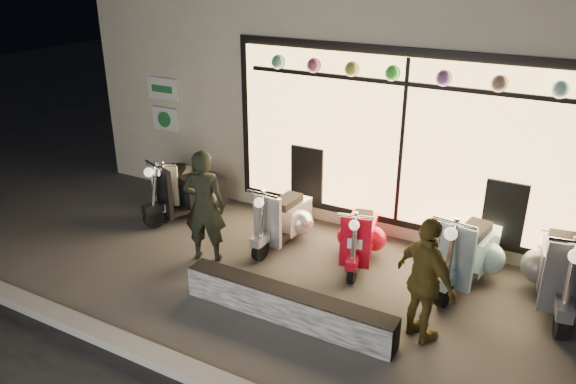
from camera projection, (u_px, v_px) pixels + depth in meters
name	position (u px, v px, depth m)	size (l,w,h in m)	color
ground	(287.00, 285.00, 7.39)	(40.00, 40.00, 0.00)	#383533
kerb	(192.00, 373.00, 5.75)	(40.00, 0.25, 0.12)	slate
shop_building	(416.00, 65.00, 10.58)	(10.20, 6.23, 4.20)	beige
graffiti_barrier	(287.00, 305.00, 6.62)	(2.69, 0.28, 0.40)	black
scooter_silver	(286.00, 217.00, 8.42)	(0.44, 1.35, 0.97)	black
scooter_red	(360.00, 235.00, 7.91)	(0.61, 1.29, 0.92)	black
scooter_black	(194.00, 193.00, 9.22)	(0.83, 1.40, 1.02)	black
scooter_cream	(175.00, 185.00, 9.62)	(0.78, 1.30, 0.95)	black
scooter_blue	(470.00, 250.00, 7.38)	(0.62, 1.51, 1.07)	black
scooter_grey	(560.00, 267.00, 6.92)	(0.67, 1.60, 1.14)	black
man	(204.00, 206.00, 7.75)	(0.59, 0.39, 1.63)	black
woman	(426.00, 281.00, 6.10)	(0.87, 0.36, 1.48)	brown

